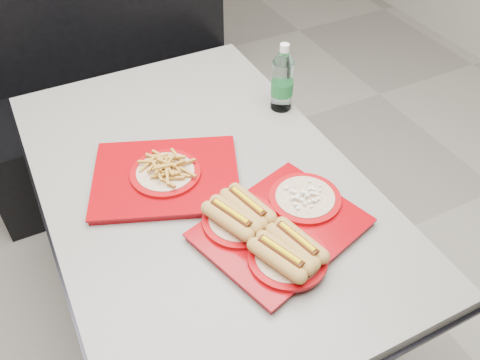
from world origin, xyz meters
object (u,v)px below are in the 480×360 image
booth_bench (115,94)px  diner_table (203,215)px  tray_near (276,227)px  tray_far (166,174)px  water_bottle (282,81)px

booth_bench → diner_table: bearing=-90.0°
booth_bench → tray_near: bearing=-86.2°
tray_near → booth_bench: bearing=93.8°
tray_far → booth_bench: bearing=84.9°
diner_table → water_bottle: (0.40, 0.21, 0.27)m
water_bottle → tray_far: bearing=-160.6°
booth_bench → tray_far: size_ratio=2.59×
tray_far → tray_near: bearing=-60.8°
diner_table → tray_far: 0.21m
tray_near → tray_far: 0.38m
tray_near → water_bottle: size_ratio=2.02×
diner_table → water_bottle: 0.53m
diner_table → booth_bench: booth_bench is taller
booth_bench → water_bottle: 1.07m
diner_table → booth_bench: size_ratio=1.05×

